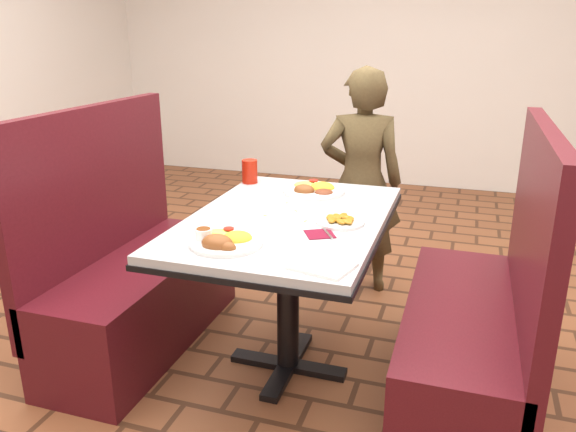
# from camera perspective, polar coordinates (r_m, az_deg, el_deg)

# --- Properties ---
(dining_table) EXTENTS (0.81, 1.21, 0.75)m
(dining_table) POSITION_cam_1_polar(r_m,az_deg,el_deg) (2.42, 0.00, -2.15)
(dining_table) COLOR #BBBEC0
(dining_table) RESTS_ON ground
(booth_bench_left) EXTENTS (0.47, 1.20, 1.17)m
(booth_bench_left) POSITION_cam_1_polar(r_m,az_deg,el_deg) (2.88, -15.38, -6.41)
(booth_bench_left) COLOR #55131B
(booth_bench_left) RESTS_ON ground
(booth_bench_right) EXTENTS (0.47, 1.20, 1.17)m
(booth_bench_right) POSITION_cam_1_polar(r_m,az_deg,el_deg) (2.46, 18.33, -11.18)
(booth_bench_right) COLOR #55131B
(booth_bench_right) RESTS_ON ground
(diner_person) EXTENTS (0.53, 0.39, 1.32)m
(diner_person) POSITION_cam_1_polar(r_m,az_deg,el_deg) (3.30, 7.43, 3.43)
(diner_person) COLOR brown
(diner_person) RESTS_ON ground
(near_dinner_plate) EXTENTS (0.27, 0.27, 0.08)m
(near_dinner_plate) POSITION_cam_1_polar(r_m,az_deg,el_deg) (2.08, -6.49, -2.17)
(near_dinner_plate) COLOR white
(near_dinner_plate) RESTS_ON dining_table
(far_dinner_plate) EXTENTS (0.30, 0.30, 0.08)m
(far_dinner_plate) POSITION_cam_1_polar(r_m,az_deg,el_deg) (2.74, 2.67, 2.96)
(far_dinner_plate) COLOR white
(far_dinner_plate) RESTS_ON dining_table
(plantain_plate) EXTENTS (0.20, 0.20, 0.03)m
(plantain_plate) POSITION_cam_1_polar(r_m,az_deg,el_deg) (2.31, 5.33, -0.48)
(plantain_plate) COLOR white
(plantain_plate) RESTS_ON dining_table
(maroon_napkin) EXTENTS (0.15, 0.15, 0.00)m
(maroon_napkin) POSITION_cam_1_polar(r_m,az_deg,el_deg) (2.18, 3.25, -1.85)
(maroon_napkin) COLOR maroon
(maroon_napkin) RESTS_ON dining_table
(spoon_utensil) EXTENTS (0.07, 0.11, 0.00)m
(spoon_utensil) POSITION_cam_1_polar(r_m,az_deg,el_deg) (2.18, 4.02, -1.75)
(spoon_utensil) COLOR silver
(spoon_utensil) RESTS_ON dining_table
(red_tumbler) EXTENTS (0.08, 0.08, 0.12)m
(red_tumbler) POSITION_cam_1_polar(r_m,az_deg,el_deg) (2.91, -3.91, 4.55)
(red_tumbler) COLOR #AE1A0B
(red_tumbler) RESTS_ON dining_table
(paper_napkin) EXTENTS (0.24, 0.20, 0.01)m
(paper_napkin) POSITION_cam_1_polar(r_m,az_deg,el_deg) (1.88, 3.35, -5.05)
(paper_napkin) COLOR white
(paper_napkin) RESTS_ON dining_table
(knife_utensil) EXTENTS (0.04, 0.18, 0.00)m
(knife_utensil) POSITION_cam_1_polar(r_m,az_deg,el_deg) (2.10, -5.79, -2.48)
(knife_utensil) COLOR silver
(knife_utensil) RESTS_ON dining_table
(fork_utensil) EXTENTS (0.01, 0.16, 0.00)m
(fork_utensil) POSITION_cam_1_polar(r_m,az_deg,el_deg) (2.08, -4.65, -2.69)
(fork_utensil) COLOR silver
(fork_utensil) RESTS_ON dining_table
(lettuce_shreds) EXTENTS (0.28, 0.32, 0.00)m
(lettuce_shreds) POSITION_cam_1_polar(r_m,az_deg,el_deg) (2.44, 1.33, 0.35)
(lettuce_shreds) COLOR #A3D153
(lettuce_shreds) RESTS_ON dining_table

